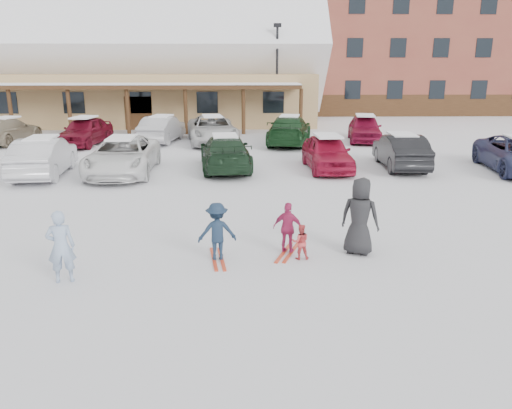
{
  "coord_description": "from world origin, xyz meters",
  "views": [
    {
      "loc": [
        0.01,
        -10.78,
        4.36
      ],
      "look_at": [
        0.3,
        1.0,
        1.0
      ],
      "focal_mm": 35.0,
      "sensor_mm": 36.0,
      "label": 1
    }
  ],
  "objects_px": {
    "child_navy": "(217,232)",
    "bystander_dark": "(360,216)",
    "parked_car_8": "(85,131)",
    "parked_car_11": "(289,130)",
    "lamp_post": "(277,71)",
    "alpine_hotel": "(397,14)",
    "child_magenta": "(288,228)",
    "parked_car_2": "(123,156)",
    "parked_car_5": "(401,151)",
    "parked_car_4": "(327,153)",
    "parked_car_12": "(365,128)",
    "parked_car_1": "(43,157)",
    "toddler_red": "(300,242)",
    "parked_car_3": "(225,153)",
    "adult_skier": "(61,247)",
    "parked_car_10": "(212,130)",
    "parked_car_7": "(6,131)",
    "parked_car_9": "(162,129)",
    "day_lodge": "(123,68)"
  },
  "relations": [
    {
      "from": "bystander_dark",
      "to": "parked_car_1",
      "type": "height_order",
      "value": "bystander_dark"
    },
    {
      "from": "parked_car_7",
      "to": "parked_car_9",
      "type": "bearing_deg",
      "value": -170.07
    },
    {
      "from": "parked_car_3",
      "to": "child_navy",
      "type": "bearing_deg",
      "value": 85.33
    },
    {
      "from": "bystander_dark",
      "to": "parked_car_2",
      "type": "xyz_separation_m",
      "value": [
        -7.58,
        8.98,
        -0.18
      ]
    },
    {
      "from": "parked_car_9",
      "to": "parked_car_11",
      "type": "xyz_separation_m",
      "value": [
        7.12,
        -0.98,
        0.04
      ]
    },
    {
      "from": "child_navy",
      "to": "bystander_dark",
      "type": "distance_m",
      "value": 3.33
    },
    {
      "from": "alpine_hotel",
      "to": "parked_car_2",
      "type": "distance_m",
      "value": 35.47
    },
    {
      "from": "toddler_red",
      "to": "child_navy",
      "type": "bearing_deg",
      "value": -1.19
    },
    {
      "from": "parked_car_7",
      "to": "parked_car_12",
      "type": "height_order",
      "value": "parked_car_12"
    },
    {
      "from": "parked_car_1",
      "to": "parked_car_7",
      "type": "distance_m",
      "value": 9.86
    },
    {
      "from": "bystander_dark",
      "to": "parked_car_10",
      "type": "height_order",
      "value": "bystander_dark"
    },
    {
      "from": "bystander_dark",
      "to": "parked_car_11",
      "type": "relative_size",
      "value": 0.34
    },
    {
      "from": "child_magenta",
      "to": "parked_car_11",
      "type": "distance_m",
      "value": 16.39
    },
    {
      "from": "parked_car_5",
      "to": "adult_skier",
      "type": "bearing_deg",
      "value": 49.97
    },
    {
      "from": "parked_car_12",
      "to": "day_lodge",
      "type": "bearing_deg",
      "value": 156.14
    },
    {
      "from": "child_magenta",
      "to": "parked_car_9",
      "type": "bearing_deg",
      "value": -51.95
    },
    {
      "from": "parked_car_8",
      "to": "parked_car_9",
      "type": "distance_m",
      "value": 4.15
    },
    {
      "from": "child_navy",
      "to": "parked_car_2",
      "type": "bearing_deg",
      "value": -73.36
    },
    {
      "from": "lamp_post",
      "to": "parked_car_2",
      "type": "relative_size",
      "value": 1.28
    },
    {
      "from": "parked_car_1",
      "to": "parked_car_3",
      "type": "bearing_deg",
      "value": -177.44
    },
    {
      "from": "bystander_dark",
      "to": "parked_car_3",
      "type": "distance_m",
      "value": 10.34
    },
    {
      "from": "bystander_dark",
      "to": "parked_car_9",
      "type": "distance_m",
      "value": 18.85
    },
    {
      "from": "toddler_red",
      "to": "parked_car_11",
      "type": "height_order",
      "value": "parked_car_11"
    },
    {
      "from": "lamp_post",
      "to": "parked_car_8",
      "type": "xyz_separation_m",
      "value": [
        -10.89,
        -6.92,
        -3.06
      ]
    },
    {
      "from": "parked_car_10",
      "to": "toddler_red",
      "type": "bearing_deg",
      "value": -88.42
    },
    {
      "from": "child_magenta",
      "to": "parked_car_7",
      "type": "relative_size",
      "value": 0.25
    },
    {
      "from": "parked_car_2",
      "to": "parked_car_5",
      "type": "bearing_deg",
      "value": 2.54
    },
    {
      "from": "parked_car_2",
      "to": "alpine_hotel",
      "type": "bearing_deg",
      "value": 54.43
    },
    {
      "from": "child_navy",
      "to": "parked_car_12",
      "type": "bearing_deg",
      "value": -121.08
    },
    {
      "from": "adult_skier",
      "to": "parked_car_3",
      "type": "relative_size",
      "value": 0.31
    },
    {
      "from": "lamp_post",
      "to": "parked_car_5",
      "type": "relative_size",
      "value": 1.55
    },
    {
      "from": "parked_car_3",
      "to": "parked_car_8",
      "type": "relative_size",
      "value": 1.11
    },
    {
      "from": "toddler_red",
      "to": "parked_car_8",
      "type": "xyz_separation_m",
      "value": [
        -9.93,
        16.68,
        0.35
      ]
    },
    {
      "from": "bystander_dark",
      "to": "parked_car_8",
      "type": "bearing_deg",
      "value": -29.1
    },
    {
      "from": "child_navy",
      "to": "day_lodge",
      "type": "bearing_deg",
      "value": -81.39
    },
    {
      "from": "parked_car_4",
      "to": "parked_car_12",
      "type": "xyz_separation_m",
      "value": [
        3.41,
        7.79,
        0.02
      ]
    },
    {
      "from": "parked_car_1",
      "to": "toddler_red",
      "type": "bearing_deg",
      "value": 129.85
    },
    {
      "from": "parked_car_10",
      "to": "parked_car_12",
      "type": "bearing_deg",
      "value": -4.33
    },
    {
      "from": "lamp_post",
      "to": "parked_car_7",
      "type": "distance_m",
      "value": 16.92
    },
    {
      "from": "parked_car_10",
      "to": "bystander_dark",
      "type": "bearing_deg",
      "value": -83.66
    },
    {
      "from": "alpine_hotel",
      "to": "parked_car_9",
      "type": "relative_size",
      "value": 7.02
    },
    {
      "from": "alpine_hotel",
      "to": "child_magenta",
      "type": "xyz_separation_m",
      "value": [
        -13.23,
        -37.7,
        -8.01
      ]
    },
    {
      "from": "parked_car_9",
      "to": "parked_car_10",
      "type": "distance_m",
      "value": 2.94
    },
    {
      "from": "toddler_red",
      "to": "parked_car_7",
      "type": "relative_size",
      "value": 0.17
    },
    {
      "from": "child_magenta",
      "to": "alpine_hotel",
      "type": "bearing_deg",
      "value": -89.37
    },
    {
      "from": "bystander_dark",
      "to": "parked_car_2",
      "type": "distance_m",
      "value": 11.75
    },
    {
      "from": "parked_car_7",
      "to": "parked_car_11",
      "type": "bearing_deg",
      "value": -174.64
    },
    {
      "from": "parked_car_8",
      "to": "parked_car_11",
      "type": "height_order",
      "value": "parked_car_11"
    },
    {
      "from": "child_navy",
      "to": "parked_car_11",
      "type": "distance_m",
      "value": 17.0
    },
    {
      "from": "parked_car_1",
      "to": "parked_car_5",
      "type": "relative_size",
      "value": 1.06
    }
  ]
}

